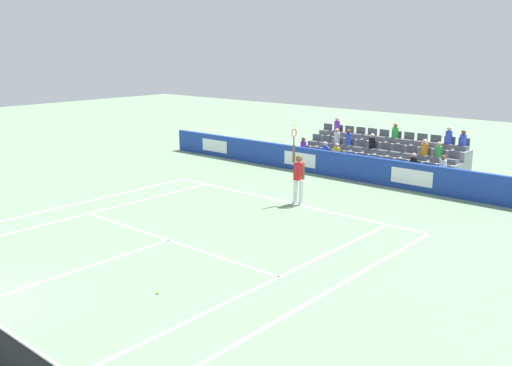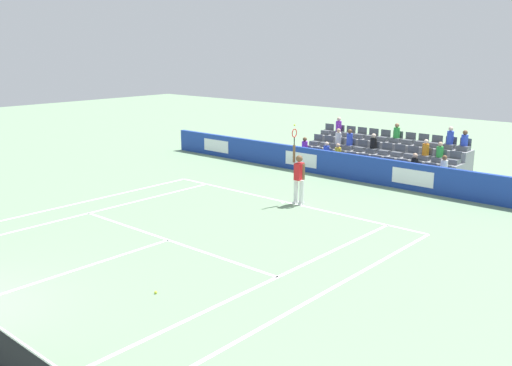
% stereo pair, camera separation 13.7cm
% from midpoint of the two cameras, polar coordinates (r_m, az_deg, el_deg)
% --- Properties ---
extents(line_baseline, '(10.97, 0.10, 0.01)m').
position_cam_midpoint_polar(line_baseline, '(20.47, 3.16, -1.92)').
color(line_baseline, white).
rests_on(line_baseline, ground).
extents(line_service, '(8.23, 0.10, 0.01)m').
position_cam_midpoint_polar(line_service, '(16.69, -8.65, -5.71)').
color(line_service, white).
rests_on(line_service, ground).
extents(line_centre_service, '(0.10, 6.40, 0.01)m').
position_cam_midpoint_polar(line_centre_service, '(14.99, -18.12, -8.55)').
color(line_centre_service, white).
rests_on(line_centre_service, ground).
extents(line_singles_sideline_left, '(0.10, 11.89, 0.01)m').
position_cam_midpoint_polar(line_singles_sideline_left, '(19.67, -17.45, -3.20)').
color(line_singles_sideline_left, white).
rests_on(line_singles_sideline_left, ground).
extents(line_singles_sideline_right, '(0.10, 11.89, 0.01)m').
position_cam_midpoint_polar(line_singles_sideline_right, '(13.66, 1.24, -10.05)').
color(line_singles_sideline_right, white).
rests_on(line_singles_sideline_right, ground).
extents(line_doubles_sideline_left, '(0.10, 11.89, 0.01)m').
position_cam_midpoint_polar(line_doubles_sideline_left, '(20.81, -19.43, -2.44)').
color(line_doubles_sideline_left, white).
rests_on(line_doubles_sideline_left, ground).
extents(line_doubles_sideline_right, '(0.10, 11.89, 0.01)m').
position_cam_midpoint_polar(line_doubles_sideline_right, '(12.90, 6.00, -11.61)').
color(line_doubles_sideline_right, white).
rests_on(line_doubles_sideline_right, ground).
extents(line_centre_mark, '(0.10, 0.20, 0.01)m').
position_cam_midpoint_polar(line_centre_mark, '(20.39, 2.99, -1.98)').
color(line_centre_mark, white).
rests_on(line_centre_mark, ground).
extents(sponsor_barrier, '(21.61, 0.22, 1.09)m').
position_cam_midpoint_polar(sponsor_barrier, '(24.05, 10.02, 1.57)').
color(sponsor_barrier, '#193899').
rests_on(sponsor_barrier, ground).
extents(tennis_player, '(0.53, 0.38, 2.85)m').
position_cam_midpoint_polar(tennis_player, '(19.99, 4.54, 0.60)').
color(tennis_player, white).
rests_on(tennis_player, ground).
extents(stadium_stand, '(7.44, 2.85, 2.21)m').
position_cam_midpoint_polar(stadium_stand, '(26.01, 12.70, 2.38)').
color(stadium_stand, gray).
rests_on(stadium_stand, ground).
extents(loose_tennis_ball, '(0.07, 0.07, 0.07)m').
position_cam_midpoint_polar(loose_tennis_ball, '(13.29, -9.79, -10.83)').
color(loose_tennis_ball, '#D1E533').
rests_on(loose_tennis_ball, ground).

